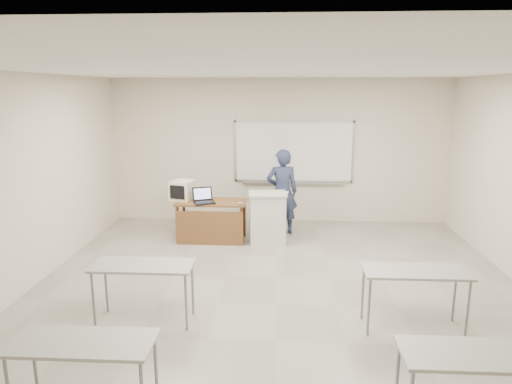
# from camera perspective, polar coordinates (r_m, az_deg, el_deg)

# --- Properties ---
(floor) EXTENTS (7.00, 8.00, 0.01)m
(floor) POSITION_cam_1_polar(r_m,az_deg,el_deg) (6.18, 2.61, -13.94)
(floor) COLOR gray
(floor) RESTS_ON ground
(whiteboard) EXTENTS (2.48, 0.10, 1.31)m
(whiteboard) POSITION_cam_1_polar(r_m,az_deg,el_deg) (9.58, 4.74, 4.95)
(whiteboard) COLOR white
(whiteboard) RESTS_ON floor
(student_desks) EXTENTS (4.40, 2.20, 0.73)m
(student_desks) POSITION_cam_1_polar(r_m,az_deg,el_deg) (4.67, 2.53, -13.95)
(student_desks) COLOR gray
(student_desks) RESTS_ON floor
(instructor_desk) EXTENTS (1.29, 0.64, 0.75)m
(instructor_desk) POSITION_cam_1_polar(r_m,az_deg,el_deg) (8.42, -5.67, -2.83)
(instructor_desk) COLOR brown
(instructor_desk) RESTS_ON floor
(podium) EXTENTS (0.68, 0.49, 0.94)m
(podium) POSITION_cam_1_polar(r_m,az_deg,el_deg) (8.35, 1.44, -3.23)
(podium) COLOR silver
(podium) RESTS_ON floor
(crt_monitor) EXTENTS (0.39, 0.44, 0.37)m
(crt_monitor) POSITION_cam_1_polar(r_m,az_deg,el_deg) (8.65, -9.10, 0.26)
(crt_monitor) COLOR beige
(crt_monitor) RESTS_ON instructor_desk
(laptop) EXTENTS (0.36, 0.34, 0.27)m
(laptop) POSITION_cam_1_polar(r_m,az_deg,el_deg) (8.35, -6.40, -0.92)
(laptop) COLOR black
(laptop) RESTS_ON instructor_desk
(mouse) EXTENTS (0.10, 0.07, 0.04)m
(mouse) POSITION_cam_1_polar(r_m,az_deg,el_deg) (8.20, -2.00, -1.40)
(mouse) COLOR #A7A8AD
(mouse) RESTS_ON instructor_desk
(keyboard) EXTENTS (0.46, 0.20, 0.02)m
(keyboard) POSITION_cam_1_polar(r_m,az_deg,el_deg) (8.22, 2.51, -0.03)
(keyboard) COLOR beige
(keyboard) RESTS_ON podium
(presenter) EXTENTS (0.65, 0.47, 1.66)m
(presenter) POSITION_cam_1_polar(r_m,az_deg,el_deg) (8.83, 3.28, 0.03)
(presenter) COLOR black
(presenter) RESTS_ON floor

